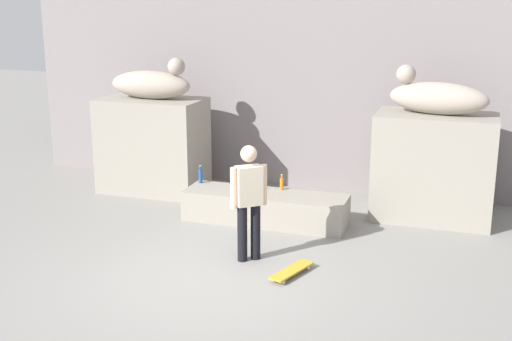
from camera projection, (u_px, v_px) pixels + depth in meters
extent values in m
plane|color=gray|center=(210.00, 279.00, 8.84)|extent=(40.00, 40.00, 0.00)
cube|color=gray|center=(305.00, 40.00, 12.59)|extent=(11.30, 0.60, 5.66)
cube|color=gray|center=(153.00, 145.00, 12.60)|extent=(1.93, 1.13, 1.78)
cube|color=gray|center=(433.00, 167.00, 11.01)|extent=(1.93, 1.13, 1.78)
ellipsoid|color=#A7988A|center=(150.00, 85.00, 12.30)|extent=(1.62, 0.61, 0.52)
sphere|color=#A7988A|center=(176.00, 67.00, 12.02)|extent=(0.32, 0.32, 0.32)
ellipsoid|color=#A7988A|center=(438.00, 98.00, 10.71)|extent=(1.67, 0.81, 0.52)
sphere|color=#A7988A|center=(406.00, 74.00, 10.87)|extent=(0.32, 0.32, 0.32)
cube|color=gray|center=(265.00, 208.00, 10.98)|extent=(2.71, 0.78, 0.50)
cylinder|color=black|center=(242.00, 233.00, 9.35)|extent=(0.14, 0.14, 0.82)
cylinder|color=black|center=(256.00, 232.00, 9.42)|extent=(0.14, 0.14, 0.82)
cube|color=beige|center=(249.00, 186.00, 9.21)|extent=(0.40, 0.38, 0.56)
sphere|color=beige|center=(249.00, 154.00, 9.09)|extent=(0.23, 0.23, 0.23)
cylinder|color=beige|center=(234.00, 188.00, 9.13)|extent=(0.09, 0.09, 0.58)
cylinder|color=beige|center=(264.00, 185.00, 9.29)|extent=(0.09, 0.09, 0.58)
cube|color=gold|center=(292.00, 270.00, 8.94)|extent=(0.45, 0.82, 0.02)
cylinder|color=white|center=(300.00, 265.00, 9.23)|extent=(0.05, 0.06, 0.06)
cylinder|color=white|center=(308.00, 267.00, 9.14)|extent=(0.05, 0.06, 0.06)
cylinder|color=white|center=(274.00, 279.00, 8.76)|extent=(0.05, 0.06, 0.06)
cylinder|color=white|center=(283.00, 282.00, 8.68)|extent=(0.05, 0.06, 0.06)
cylinder|color=#1E722D|center=(244.00, 186.00, 10.90)|extent=(0.08, 0.08, 0.23)
cylinder|color=#1E722D|center=(244.00, 178.00, 10.86)|extent=(0.03, 0.03, 0.06)
cylinder|color=yellow|center=(244.00, 175.00, 10.85)|extent=(0.04, 0.04, 0.01)
cylinder|color=orange|center=(282.00, 184.00, 11.08)|extent=(0.06, 0.06, 0.20)
cylinder|color=orange|center=(282.00, 177.00, 11.05)|extent=(0.03, 0.03, 0.06)
cylinder|color=yellow|center=(282.00, 175.00, 11.04)|extent=(0.03, 0.03, 0.01)
cylinder|color=#194C99|center=(201.00, 176.00, 11.48)|extent=(0.07, 0.07, 0.24)
cylinder|color=#194C99|center=(200.00, 168.00, 11.44)|extent=(0.03, 0.03, 0.06)
cylinder|color=yellow|center=(200.00, 166.00, 11.43)|extent=(0.04, 0.04, 0.01)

